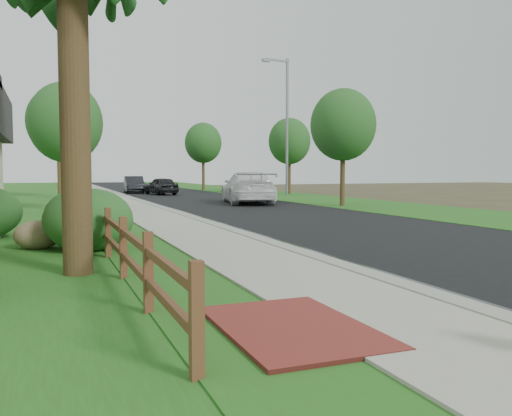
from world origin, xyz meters
name	(u,v)px	position (x,y,z in m)	size (l,w,h in m)	color
ground	(399,299)	(0.00, 0.00, 0.00)	(120.00, 120.00, 0.00)	#38321E
road	(175,194)	(4.60, 35.00, 0.01)	(8.00, 90.00, 0.02)	black
curb	(120,195)	(0.40, 35.00, 0.06)	(0.40, 90.00, 0.12)	gray
wet_gutter	(125,195)	(0.75, 35.00, 0.02)	(0.50, 90.00, 0.00)	black
sidewalk	(102,195)	(-0.90, 35.00, 0.05)	(2.20, 90.00, 0.10)	gray
grass_strip	(75,196)	(-2.80, 35.00, 0.03)	(1.60, 90.00, 0.06)	#265317
verge_far	(258,193)	(11.50, 35.00, 0.02)	(6.00, 90.00, 0.04)	#265317
brick_patch	(292,330)	(-2.20, -1.00, 0.06)	(1.60, 2.40, 0.11)	maroon
ranch_fence	(103,225)	(-3.60, 6.40, 0.62)	(0.12, 16.92, 1.10)	#472A17
white_suv	(248,188)	(5.86, 22.18, 0.91)	(2.49, 6.13, 1.78)	silver
dark_car_mid	(161,186)	(3.48, 34.85, 0.69)	(1.58, 3.94, 1.34)	black
dark_car_far	(134,184)	(2.00, 38.80, 0.71)	(1.46, 4.19, 1.38)	black
streetlight	(285,118)	(11.81, 30.26, 5.71)	(2.31, 0.69, 10.08)	slate
boulder	(37,235)	(-5.02, 7.17, 0.35)	(1.06, 0.80, 0.71)	brown
shrub_b	(82,214)	(-3.90, 8.86, 0.69)	(1.97, 1.97, 1.38)	#1C4F1E
shrub_c	(89,220)	(-3.90, 6.49, 0.74)	(2.04, 2.04, 1.47)	#1C4F1E
tree_near_left	(65,123)	(-3.90, 19.60, 4.04)	(3.31, 3.31, 5.87)	#352A16
tree_near_right	(343,125)	(9.58, 18.05, 4.22)	(3.38, 3.38, 6.09)	#352A16
tree_mid_left	(58,121)	(-3.90, 32.44, 5.16)	(4.18, 4.18, 7.48)	#352A16
tree_mid_right	(289,141)	(13.00, 32.04, 4.14)	(3.28, 3.28, 5.96)	#352A16
tree_far_right	(203,143)	(9.00, 42.56, 4.42)	(3.43, 3.43, 6.32)	#352A16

